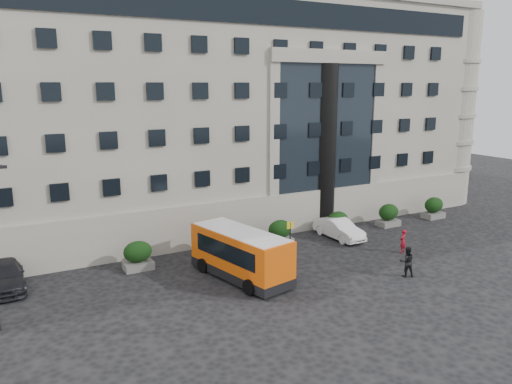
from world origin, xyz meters
TOP-DOWN VIEW (x-y plane):
  - ground at (0.00, 0.00)m, footprint 120.00×120.00m
  - civic_building at (6.00, 22.00)m, footprint 44.00×24.00m
  - entrance_column at (12.00, 10.30)m, footprint 1.80×1.80m
  - hedge_a at (-4.00, 7.80)m, footprint 1.80×1.26m
  - hedge_b at (1.20, 7.80)m, footprint 1.80×1.26m
  - hedge_c at (6.40, 7.80)m, footprint 1.80×1.26m
  - hedge_d at (11.60, 7.80)m, footprint 1.80×1.26m
  - hedge_e at (16.80, 7.80)m, footprint 1.80×1.26m
  - hedge_f at (22.00, 7.80)m, footprint 1.80×1.26m
  - bus_stop_sign at (5.50, 5.00)m, footprint 0.50×0.08m
  - minibus at (1.04, 3.45)m, footprint 3.88×7.37m
  - parked_car_c at (-11.50, 8.50)m, footprint 2.06×5.06m
  - white_taxi at (11.13, 7.00)m, footprint 1.72×4.63m
  - pedestrian_a at (12.99, 2.28)m, footprint 0.71×0.61m
  - pedestrian_b at (10.03, -1.07)m, footprint 1.12×1.02m
  - pedestrian_c at (3.08, 2.10)m, footprint 1.04×0.66m

SIDE VIEW (x-z plane):
  - ground at x=0.00m, z-range 0.00..0.00m
  - parked_car_c at x=-11.50m, z-range 0.00..1.47m
  - white_taxi at x=11.13m, z-range 0.00..1.51m
  - pedestrian_c at x=3.08m, z-range 0.00..1.54m
  - pedestrian_a at x=12.99m, z-range 0.00..1.64m
  - hedge_a at x=-4.00m, z-range 0.01..1.85m
  - hedge_b at x=1.20m, z-range 0.01..1.85m
  - hedge_c at x=6.40m, z-range 0.01..1.85m
  - hedge_d at x=11.60m, z-range 0.01..1.85m
  - hedge_e at x=16.80m, z-range 0.01..1.85m
  - hedge_f at x=22.00m, z-range 0.01..1.85m
  - pedestrian_b at x=10.03m, z-range 0.00..1.87m
  - minibus at x=1.04m, z-range 0.15..3.08m
  - bus_stop_sign at x=5.50m, z-range 0.47..2.99m
  - entrance_column at x=12.00m, z-range 0.00..13.00m
  - civic_building at x=6.00m, z-range 0.00..18.00m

